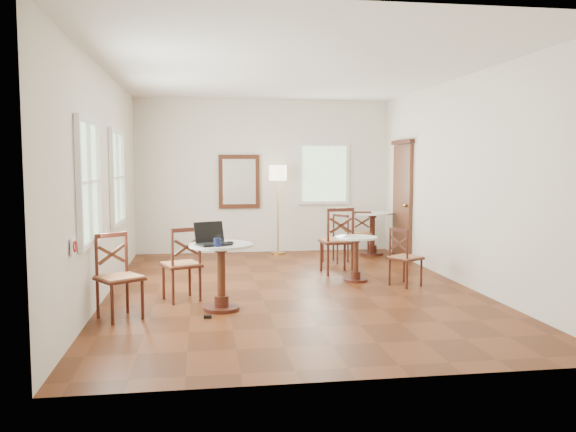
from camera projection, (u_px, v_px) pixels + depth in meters
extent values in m
plane|color=#57260F|center=(291.00, 289.00, 8.16)|extent=(7.00, 7.00, 0.00)
cube|color=silver|center=(264.00, 176.00, 11.47)|extent=(5.00, 0.02, 3.00)
cube|color=silver|center=(359.00, 196.00, 4.58)|extent=(5.00, 0.02, 3.00)
cube|color=silver|center=(104.00, 183.00, 7.66)|extent=(0.02, 7.00, 3.00)
cube|color=silver|center=(462.00, 181.00, 8.39)|extent=(0.02, 7.00, 3.00)
cube|color=white|center=(291.00, 72.00, 7.89)|extent=(5.00, 7.00, 0.02)
cube|color=#592F19|center=(402.00, 202.00, 10.79)|extent=(0.06, 0.90, 2.10)
cube|color=#411A10|center=(402.00, 142.00, 10.69)|extent=(0.08, 1.02, 0.08)
sphere|color=#BF8C3F|center=(405.00, 205.00, 10.47)|extent=(0.07, 0.07, 0.07)
cube|color=#472113|center=(239.00, 182.00, 11.37)|extent=(0.80, 0.05, 1.05)
cube|color=white|center=(239.00, 182.00, 11.34)|extent=(0.64, 0.02, 0.88)
cube|color=white|center=(73.00, 246.00, 5.65)|extent=(0.02, 0.16, 0.16)
torus|color=red|center=(75.00, 246.00, 5.65)|extent=(0.02, 0.12, 0.12)
cube|color=white|center=(89.00, 182.00, 6.48)|extent=(0.06, 1.22, 1.42)
cube|color=white|center=(117.00, 177.00, 8.65)|extent=(0.06, 1.22, 1.42)
cube|color=white|center=(324.00, 174.00, 11.62)|extent=(1.02, 0.06, 1.22)
cylinder|color=#411A10|center=(222.00, 308.00, 6.97)|extent=(0.43, 0.43, 0.04)
cylinder|color=#411A10|center=(222.00, 301.00, 6.97)|extent=(0.17, 0.17, 0.13)
cylinder|color=#472113|center=(221.00, 274.00, 6.94)|extent=(0.10, 0.10, 0.65)
cylinder|color=#411A10|center=(221.00, 249.00, 6.91)|extent=(0.15, 0.15, 0.07)
cylinder|color=silver|center=(221.00, 245.00, 6.90)|extent=(0.76, 0.76, 0.03)
cylinder|color=#411A10|center=(356.00, 280.00, 8.69)|extent=(0.36, 0.36, 0.04)
cylinder|color=#411A10|center=(356.00, 275.00, 8.69)|extent=(0.14, 0.14, 0.11)
cylinder|color=#472113|center=(356.00, 257.00, 8.66)|extent=(0.08, 0.08, 0.54)
cylinder|color=#411A10|center=(356.00, 240.00, 8.64)|extent=(0.13, 0.13, 0.05)
cylinder|color=silver|center=(356.00, 238.00, 8.63)|extent=(0.63, 0.63, 0.03)
cylinder|color=#411A10|center=(372.00, 254.00, 11.21)|extent=(0.44, 0.44, 0.04)
cylinder|color=#411A10|center=(372.00, 249.00, 11.20)|extent=(0.18, 0.18, 0.13)
cylinder|color=#472113|center=(372.00, 232.00, 11.17)|extent=(0.10, 0.10, 0.67)
cylinder|color=#411A10|center=(373.00, 216.00, 11.14)|extent=(0.16, 0.16, 0.07)
cylinder|color=silver|center=(373.00, 213.00, 11.14)|extent=(0.78, 0.78, 0.03)
cylinder|color=#411A10|center=(190.00, 279.00, 7.70)|extent=(0.04, 0.04, 0.45)
cylinder|color=#411A10|center=(200.00, 284.00, 7.40)|extent=(0.04, 0.04, 0.45)
cylinder|color=#411A10|center=(164.00, 282.00, 7.52)|extent=(0.04, 0.04, 0.45)
cylinder|color=#411A10|center=(173.00, 287.00, 7.21)|extent=(0.04, 0.04, 0.45)
cube|color=#411A10|center=(181.00, 265.00, 7.44)|extent=(0.57, 0.57, 0.03)
cube|color=#9D643F|center=(181.00, 264.00, 7.44)|extent=(0.55, 0.55, 0.04)
cylinder|color=#411A10|center=(200.00, 247.00, 7.35)|extent=(0.04, 0.04, 0.50)
cylinder|color=#411A10|center=(172.00, 249.00, 7.17)|extent=(0.04, 0.04, 0.50)
cube|color=#411A10|center=(186.00, 230.00, 7.24)|extent=(0.36, 0.18, 0.05)
cube|color=#472113|center=(186.00, 247.00, 7.26)|extent=(0.31, 0.15, 0.22)
cube|color=#472113|center=(186.00, 247.00, 7.26)|extent=(0.31, 0.15, 0.22)
cylinder|color=#411A10|center=(112.00, 305.00, 6.31)|extent=(0.04, 0.04, 0.45)
cylinder|color=#411A10|center=(98.00, 299.00, 6.57)|extent=(0.04, 0.04, 0.45)
cylinder|color=#411A10|center=(142.00, 299.00, 6.55)|extent=(0.04, 0.04, 0.45)
cylinder|color=#411A10|center=(127.00, 294.00, 6.82)|extent=(0.04, 0.04, 0.45)
cube|color=#411A10|center=(120.00, 279.00, 6.54)|extent=(0.62, 0.62, 0.03)
cube|color=#9D643F|center=(119.00, 277.00, 6.54)|extent=(0.59, 0.59, 0.04)
cylinder|color=#411A10|center=(96.00, 257.00, 6.53)|extent=(0.04, 0.04, 0.50)
cylinder|color=#411A10|center=(126.00, 254.00, 6.77)|extent=(0.04, 0.04, 0.50)
cube|color=#411A10|center=(111.00, 235.00, 6.63)|extent=(0.34, 0.24, 0.05)
cube|color=#472113|center=(112.00, 254.00, 6.65)|extent=(0.29, 0.20, 0.22)
cube|color=#472113|center=(112.00, 254.00, 6.65)|extent=(0.29, 0.20, 0.22)
cylinder|color=#411A10|center=(345.00, 255.00, 9.54)|extent=(0.04, 0.04, 0.50)
cylinder|color=#411A10|center=(352.00, 259.00, 9.15)|extent=(0.04, 0.04, 0.50)
cylinder|color=#411A10|center=(321.00, 256.00, 9.45)|extent=(0.04, 0.04, 0.50)
cylinder|color=#411A10|center=(328.00, 260.00, 9.06)|extent=(0.04, 0.04, 0.50)
cube|color=#411A10|center=(337.00, 242.00, 9.28)|extent=(0.52, 0.52, 0.03)
cube|color=#9D643F|center=(337.00, 241.00, 9.28)|extent=(0.50, 0.50, 0.04)
cylinder|color=#411A10|center=(353.00, 226.00, 9.10)|extent=(0.04, 0.04, 0.56)
cylinder|color=#411A10|center=(328.00, 226.00, 9.01)|extent=(0.04, 0.04, 0.56)
cube|color=#411A10|center=(341.00, 210.00, 9.03)|extent=(0.43, 0.07, 0.06)
cube|color=#472113|center=(341.00, 225.00, 9.06)|extent=(0.36, 0.05, 0.25)
cube|color=#472113|center=(341.00, 225.00, 9.06)|extent=(0.36, 0.05, 0.25)
cylinder|color=#411A10|center=(421.00, 272.00, 8.32)|extent=(0.03, 0.03, 0.40)
cylinder|color=#411A10|center=(407.00, 275.00, 8.12)|extent=(0.03, 0.03, 0.40)
cylinder|color=#411A10|center=(404.00, 269.00, 8.56)|extent=(0.03, 0.03, 0.40)
cylinder|color=#411A10|center=(390.00, 272.00, 8.37)|extent=(0.03, 0.03, 0.40)
cube|color=#411A10|center=(406.00, 258.00, 8.32)|extent=(0.53, 0.53, 0.03)
cube|color=#9D643F|center=(406.00, 257.00, 8.32)|extent=(0.51, 0.51, 0.04)
cylinder|color=#411A10|center=(407.00, 246.00, 8.08)|extent=(0.03, 0.03, 0.44)
cylinder|color=#411A10|center=(390.00, 243.00, 8.33)|extent=(0.03, 0.03, 0.44)
cube|color=#411A10|center=(399.00, 230.00, 8.19)|extent=(0.20, 0.30, 0.04)
cube|color=#472113|center=(399.00, 244.00, 8.21)|extent=(0.16, 0.26, 0.19)
cube|color=#472113|center=(399.00, 244.00, 8.21)|extent=(0.16, 0.26, 0.19)
cylinder|color=#411A10|center=(368.00, 243.00, 11.34)|extent=(0.03, 0.03, 0.40)
cylinder|color=#411A10|center=(370.00, 246.00, 11.02)|extent=(0.03, 0.03, 0.40)
cylinder|color=#411A10|center=(352.00, 243.00, 11.34)|extent=(0.03, 0.03, 0.40)
cylinder|color=#411A10|center=(353.00, 246.00, 11.02)|extent=(0.03, 0.03, 0.40)
cube|color=#411A10|center=(361.00, 234.00, 11.16)|extent=(0.45, 0.45, 0.03)
cube|color=#9D643F|center=(361.00, 233.00, 11.16)|extent=(0.43, 0.43, 0.04)
cylinder|color=#411A10|center=(371.00, 223.00, 10.98)|extent=(0.03, 0.03, 0.45)
cylinder|color=#411A10|center=(354.00, 223.00, 10.98)|extent=(0.03, 0.03, 0.45)
cube|color=#411A10|center=(362.00, 212.00, 10.96)|extent=(0.34, 0.09, 0.04)
cube|color=#472113|center=(362.00, 223.00, 10.98)|extent=(0.29, 0.07, 0.20)
cube|color=#472113|center=(362.00, 223.00, 10.98)|extent=(0.29, 0.07, 0.20)
cylinder|color=#411A10|center=(323.00, 251.00, 10.33)|extent=(0.03, 0.03, 0.40)
cylinder|color=#411A10|center=(333.00, 249.00, 10.57)|extent=(0.03, 0.03, 0.40)
cylinder|color=#411A10|center=(337.00, 253.00, 10.13)|extent=(0.03, 0.03, 0.40)
cylinder|color=#411A10|center=(348.00, 251.00, 10.37)|extent=(0.03, 0.03, 0.40)
cube|color=#411A10|center=(335.00, 240.00, 10.33)|extent=(0.55, 0.55, 0.03)
cube|color=#9D643F|center=(335.00, 239.00, 10.33)|extent=(0.53, 0.53, 0.04)
cylinder|color=#411A10|center=(334.00, 226.00, 10.54)|extent=(0.03, 0.03, 0.44)
cylinder|color=#411A10|center=(348.00, 227.00, 10.33)|extent=(0.03, 0.03, 0.44)
cube|color=#411A10|center=(341.00, 215.00, 10.41)|extent=(0.24, 0.27, 0.04)
cube|color=#472113|center=(341.00, 226.00, 10.43)|extent=(0.21, 0.23, 0.20)
cube|color=#472113|center=(341.00, 226.00, 10.43)|extent=(0.21, 0.23, 0.20)
cylinder|color=#BF8C3F|center=(278.00, 253.00, 11.30)|extent=(0.28, 0.28, 0.03)
cylinder|color=#BF8C3F|center=(278.00, 214.00, 11.23)|extent=(0.02, 0.02, 1.58)
cylinder|color=beige|center=(278.00, 173.00, 11.16)|extent=(0.34, 0.34, 0.30)
cube|color=black|center=(214.00, 244.00, 6.79)|extent=(0.44, 0.38, 0.02)
cube|color=black|center=(214.00, 243.00, 6.79)|extent=(0.33, 0.26, 0.00)
cube|color=black|center=(209.00, 232.00, 6.89)|extent=(0.37, 0.21, 0.25)
cube|color=silver|center=(209.00, 232.00, 6.89)|extent=(0.32, 0.18, 0.20)
ellipsoid|color=black|center=(229.00, 243.00, 6.85)|extent=(0.11, 0.08, 0.04)
cylinder|color=black|center=(217.00, 242.00, 6.67)|extent=(0.08, 0.08, 0.10)
torus|color=black|center=(221.00, 242.00, 6.68)|extent=(0.07, 0.01, 0.07)
cylinder|color=white|center=(218.00, 239.00, 6.91)|extent=(0.07, 0.07, 0.11)
cube|color=black|center=(208.00, 317.00, 6.60)|extent=(0.09, 0.05, 0.04)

